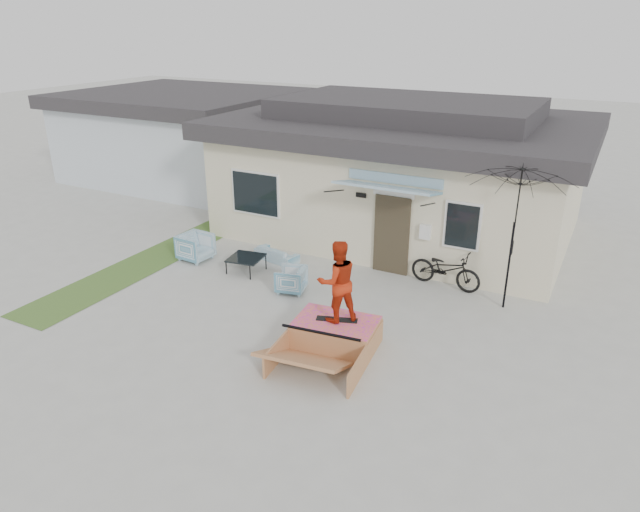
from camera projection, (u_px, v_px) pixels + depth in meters
The scene contains 13 objects.
ground at pixel (268, 339), 12.12m from camera, with size 90.00×90.00×0.00m, color #ABABA3.
grass_strip at pixel (149, 261), 15.99m from camera, with size 1.40×8.00×0.01m, color #3E6028.
house at pixel (404, 168), 17.91m from camera, with size 10.80×8.49×4.10m.
neighbor_house at pixel (184, 134), 24.14m from camera, with size 8.60×7.60×3.50m.
loveseat at pixel (277, 252), 15.99m from camera, with size 1.31×0.38×0.51m, color teal.
armchair_left at pixel (196, 246), 15.97m from camera, with size 0.81×0.76×0.83m, color teal.
armchair_right at pixel (291, 278), 14.13m from camera, with size 0.68×0.64×0.70m, color teal.
coffee_table at pixel (246, 264), 15.29m from camera, with size 0.84×0.84×0.42m, color black.
bicycle at pixel (446, 265), 14.29m from camera, with size 0.63×1.82×1.16m, color black.
patio_umbrella at pixel (512, 237), 12.80m from camera, with size 2.58×2.43×2.20m.
skate_ramp at pixel (336, 333), 11.81m from camera, with size 1.65×2.21×0.55m, color #AA6E43, non-canonical shape.
skateboard at pixel (337, 319), 11.74m from camera, with size 0.85×0.21×0.05m, color black.
skater at pixel (337, 280), 11.40m from camera, with size 0.84×0.65×1.71m, color #B5280E.
Camera 1 is at (5.89, -8.80, 6.25)m, focal length 32.32 mm.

